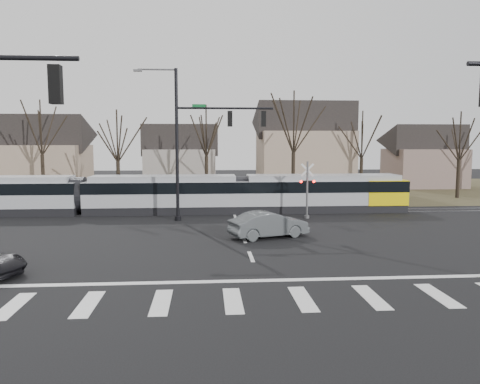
{
  "coord_description": "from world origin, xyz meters",
  "views": [
    {
      "loc": [
        -2.08,
        -19.31,
        5.34
      ],
      "look_at": [
        0.0,
        9.0,
        2.3
      ],
      "focal_mm": 35.0,
      "sensor_mm": 36.0,
      "label": 1
    }
  ],
  "objects": [
    {
      "name": "stop_line",
      "position": [
        0.0,
        -1.8,
        0.01
      ],
      "size": [
        28.0,
        0.35,
        0.01
      ],
      "primitive_type": "cube",
      "color": "silver",
      "rests_on": "ground"
    },
    {
      "name": "sedan",
      "position": [
        1.43,
        6.39,
        0.73
      ],
      "size": [
        4.43,
        5.46,
        1.47
      ],
      "primitive_type": "imported",
      "rotation": [
        0.0,
        0.0,
        1.92
      ],
      "color": "#4B4F52",
      "rests_on": "ground"
    },
    {
      "name": "rail_crossing_signal",
      "position": [
        5.0,
        12.79,
        1.89
      ],
      "size": [
        1.08,
        0.36,
        4.0
      ],
      "color": "#59595B",
      "rests_on": "ground"
    },
    {
      "name": "house_d",
      "position": [
        24.0,
        35.0,
        3.97
      ],
      "size": [
        8.64,
        7.56,
        7.65
      ],
      "color": "#6E5851",
      "rests_on": "ground"
    },
    {
      "name": "tree_row",
      "position": [
        2.0,
        26.0,
        5.0
      ],
      "size": [
        59.2,
        7.2,
        10.0
      ],
      "color": "black",
      "rests_on": "ground"
    },
    {
      "name": "house_b",
      "position": [
        -5.0,
        36.0,
        3.97
      ],
      "size": [
        8.64,
        7.56,
        7.65
      ],
      "color": "gray",
      "rests_on": "ground"
    },
    {
      "name": "signal_pole_far",
      "position": [
        -2.41,
        12.5,
        5.7
      ],
      "size": [
        9.28,
        0.44,
        10.2
      ],
      "color": "black",
      "rests_on": "ground"
    },
    {
      "name": "house_c",
      "position": [
        9.0,
        33.0,
        5.23
      ],
      "size": [
        10.8,
        8.64,
        10.1
      ],
      "color": "gray",
      "rests_on": "ground"
    },
    {
      "name": "house_a",
      "position": [
        -20.0,
        34.0,
        4.46
      ],
      "size": [
        9.72,
        8.64,
        8.6
      ],
      "color": "gray",
      "rests_on": "ground"
    },
    {
      "name": "tram",
      "position": [
        -5.4,
        16.0,
        1.54
      ],
      "size": [
        37.36,
        2.77,
        2.83
      ],
      "color": "gray",
      "rests_on": "ground"
    },
    {
      "name": "rail_pair",
      "position": [
        0.0,
        15.8,
        0.03
      ],
      "size": [
        90.0,
        1.52,
        0.06
      ],
      "color": "#59595E",
      "rests_on": "ground"
    },
    {
      "name": "lane_dashes",
      "position": [
        0.0,
        16.0,
        0.01
      ],
      "size": [
        0.18,
        30.0,
        0.01
      ],
      "color": "silver",
      "rests_on": "ground"
    },
    {
      "name": "grass_verge",
      "position": [
        0.0,
        32.0,
        0.01
      ],
      "size": [
        140.0,
        28.0,
        0.01
      ],
      "primitive_type": "cube",
      "color": "#38331E",
      "rests_on": "ground"
    },
    {
      "name": "crosswalk",
      "position": [
        0.0,
        -4.0,
        0.01
      ],
      "size": [
        27.0,
        2.6,
        0.01
      ],
      "color": "silver",
      "rests_on": "ground"
    },
    {
      "name": "ground",
      "position": [
        0.0,
        0.0,
        0.0
      ],
      "size": [
        140.0,
        140.0,
        0.0
      ],
      "primitive_type": "plane",
      "color": "black"
    }
  ]
}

